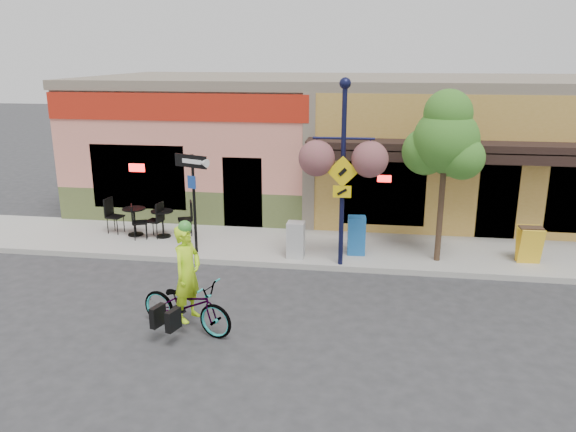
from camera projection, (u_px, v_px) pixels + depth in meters
The scene contains 14 objects.
ground at pixel (333, 279), 13.62m from camera, with size 90.00×90.00×0.00m, color #2D2D30.
sidewalk at pixel (338, 249), 15.50m from camera, with size 24.00×3.00×0.15m, color #9E9B93.
curb at pixel (335, 268), 14.13m from camera, with size 24.00×0.12×0.15m, color #A8A59E.
building at pixel (349, 141), 20.12m from camera, with size 18.20×8.20×4.50m, color #DC806C, non-canonical shape.
bicycle at pixel (187, 305), 10.96m from camera, with size 0.72×2.06×1.08m, color maroon.
cyclist_rider at pixel (188, 286), 10.84m from camera, with size 0.69×0.46×1.91m, color #C4FF1A.
lamp_post at pixel (343, 175), 13.54m from camera, with size 1.47×0.59×4.60m, color black, non-canonical shape.
one_way_sign at pixel (194, 204), 14.68m from camera, with size 1.01×0.22×2.64m, color black, non-canonical shape.
cafe_set_left at pixel (134, 218), 16.30m from camera, with size 1.77×0.88×1.06m, color black, non-canonical shape.
cafe_set_right at pixel (163, 220), 16.15m from camera, with size 1.71×0.85×1.02m, color black, non-canonical shape.
newspaper_box_blue at pixel (356, 235), 14.78m from camera, with size 0.46×0.41×1.02m, color #1C5EA8, non-canonical shape.
newspaper_box_grey at pixel (296, 240), 14.53m from camera, with size 0.44×0.40×0.95m, color #B4B4B4, non-canonical shape.
street_tree at pixel (443, 177), 13.85m from camera, with size 1.71×1.71×4.37m, color #3D7A26, non-canonical shape.
sandwich_board at pixel (531, 247), 14.01m from camera, with size 0.57×0.41×0.94m, color yellow, non-canonical shape.
Camera 1 is at (0.79, -12.68, 5.26)m, focal length 35.00 mm.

